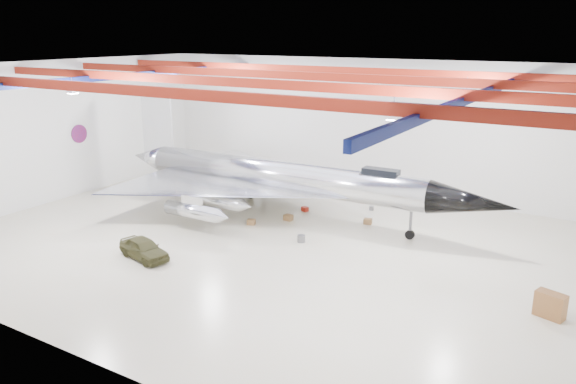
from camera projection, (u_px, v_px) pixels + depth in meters
The scene contains 16 objects.
floor at pixel (271, 244), 35.83m from camera, with size 40.00×40.00×0.00m, color beige.
wall_back at pixel (368, 126), 46.67m from camera, with size 40.00×40.00×0.00m, color silver.
wall_left at pixel (57, 131), 44.23m from camera, with size 30.00×30.00×0.00m, color silver.
ceiling at pixel (269, 68), 32.80m from camera, with size 40.00×40.00×0.00m, color #0A0F38.
ceiling_structure at pixel (269, 80), 32.99m from camera, with size 39.50×29.50×1.08m.
wall_roundel at pixel (79, 134), 45.99m from camera, with size 1.50×1.50×0.10m, color #B21414.
jet_aircraft at pixel (279, 180), 40.60m from camera, with size 30.58×17.92×8.34m.
jeep at pixel (144, 249), 33.38m from camera, with size 1.51×3.75×1.28m, color #3E3C1F.
desk at pixel (550, 305), 26.49m from camera, with size 1.36×0.68×1.25m, color brown.
crate_ply at pixel (251, 222), 39.38m from camera, with size 0.55×0.44×0.38m, color olive.
toolbox_red at pixel (305, 209), 42.36m from camera, with size 0.48×0.38×0.34m, color #9B1C0F.
engine_drum at pixel (301, 239), 36.13m from camera, with size 0.51×0.51×0.46m, color #59595B.
parts_bin at pixel (368, 221), 39.53m from camera, with size 0.56×0.44×0.39m, color olive.
crate_small at pixel (223, 195), 46.18m from camera, with size 0.42×0.34×0.30m, color #59595B.
oil_barrel at pixel (288, 218), 40.28m from camera, with size 0.60×0.48×0.42m, color olive.
spares_box at pixel (371, 208), 42.59m from camera, with size 0.34×0.34×0.31m, color #59595B.
Camera 1 is at (18.23, -28.16, 13.06)m, focal length 35.00 mm.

